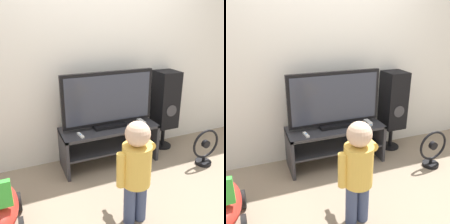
# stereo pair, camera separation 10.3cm
# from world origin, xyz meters

# --- Properties ---
(ground_plane) EXTENTS (16.00, 16.00, 0.00)m
(ground_plane) POSITION_xyz_m (0.00, 0.00, 0.00)
(ground_plane) COLOR gray
(wall_back) EXTENTS (10.00, 0.06, 2.60)m
(wall_back) POSITION_xyz_m (0.00, 0.52, 1.30)
(wall_back) COLOR silver
(wall_back) RESTS_ON ground_plane
(tv_stand) EXTENTS (1.17, 0.44, 0.48)m
(tv_stand) POSITION_xyz_m (0.00, 0.22, 0.32)
(tv_stand) COLOR #2D2D33
(tv_stand) RESTS_ON ground_plane
(television) EXTENTS (1.11, 0.20, 0.67)m
(television) POSITION_xyz_m (0.00, 0.24, 0.81)
(television) COLOR black
(television) RESTS_ON tv_stand
(game_console) EXTENTS (0.05, 0.17, 0.05)m
(game_console) POSITION_xyz_m (0.40, 0.16, 0.51)
(game_console) COLOR white
(game_console) RESTS_ON tv_stand
(remote_primary) EXTENTS (0.05, 0.13, 0.03)m
(remote_primary) POSITION_xyz_m (-0.39, 0.10, 0.50)
(remote_primary) COLOR white
(remote_primary) RESTS_ON tv_stand
(child) EXTENTS (0.36, 0.53, 0.96)m
(child) POSITION_xyz_m (-0.16, -0.76, 0.56)
(child) COLOR #3F4C72
(child) RESTS_ON ground_plane
(speaker_tower) EXTENTS (0.28, 0.31, 1.08)m
(speaker_tower) POSITION_xyz_m (0.85, 0.32, 0.68)
(speaker_tower) COLOR black
(speaker_tower) RESTS_ON ground_plane
(floor_fan) EXTENTS (0.38, 0.19, 0.47)m
(floor_fan) POSITION_xyz_m (1.06, -0.28, 0.21)
(floor_fan) COLOR black
(floor_fan) RESTS_ON ground_plane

